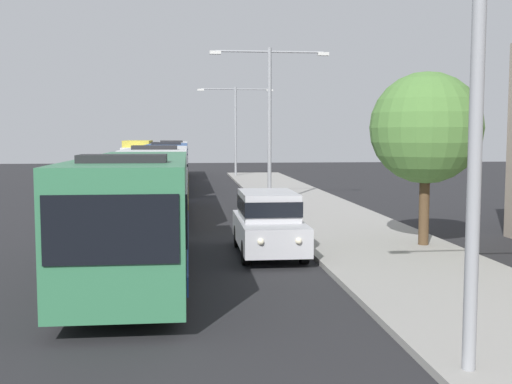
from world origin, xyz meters
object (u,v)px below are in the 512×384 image
streetlamp_mid (270,108)px  bus_fourth_in_line (173,158)px  bus_middle (168,165)px  bus_second_in_line (159,178)px  box_truck_oncoming (138,156)px  bus_lead (137,211)px  white_suv (268,221)px  streetlamp_near (479,32)px  roadside_tree (426,128)px  streetlamp_far (236,120)px

streetlamp_mid → bus_fourth_in_line: bearing=103.5°
bus_middle → streetlamp_mid: (5.40, -9.91, 3.28)m
bus_second_in_line → box_truck_oncoming: 30.47m
bus_lead → box_truck_oncoming: 42.88m
streetlamp_mid → bus_second_in_line: bearing=-149.6°
bus_second_in_line → streetlamp_mid: size_ratio=1.50×
bus_middle → streetlamp_mid: bearing=-61.4°
bus_middle → white_suv: size_ratio=2.36×
bus_second_in_line → box_truck_oncoming: size_ratio=1.41×
bus_lead → bus_fourth_in_line: 38.18m
bus_middle → streetlamp_mid: size_ratio=1.44×
bus_fourth_in_line → streetlamp_near: streetlamp_near is taller
bus_second_in_line → roadside_tree: 13.04m
bus_second_in_line → streetlamp_near: streetlamp_near is taller
bus_fourth_in_line → box_truck_oncoming: (-3.30, 4.57, 0.02)m
bus_lead → bus_middle: (0.00, 25.53, 0.00)m
bus_fourth_in_line → white_suv: size_ratio=2.47×
box_truck_oncoming → white_suv: bearing=-80.1°
bus_lead → bus_middle: bearing=90.0°
bus_fourth_in_line → roadside_tree: 36.32m
bus_lead → bus_second_in_line: same height
streetlamp_near → streetlamp_mid: 23.11m
bus_fourth_in_line → roadside_tree: roadside_tree is taller
roadside_tree → bus_lead: bearing=-161.1°
streetlamp_mid → streetlamp_far: size_ratio=1.02×
streetlamp_mid → bus_middle: bearing=118.6°
bus_second_in_line → bus_middle: same height
bus_second_in_line → bus_fourth_in_line: 25.72m
streetlamp_near → roadside_tree: (3.29, 10.46, -1.22)m
bus_lead → streetlamp_near: size_ratio=1.34×
streetlamp_mid → streetlamp_far: 23.11m
bus_second_in_line → roadside_tree: (8.69, -9.48, 2.13)m
box_truck_oncoming → bus_middle: bearing=-79.1°
white_suv → bus_middle: bearing=99.2°
bus_fourth_in_line → streetlamp_mid: 23.42m
streetlamp_far → bus_lead: bearing=-97.9°
bus_middle → white_suv: 23.19m
white_suv → streetlamp_far: (1.70, 36.09, 3.88)m
roadside_tree → bus_middle: bearing=111.1°
bus_fourth_in_line → streetlamp_mid: size_ratio=1.51×
bus_lead → roadside_tree: 9.43m
bus_middle → streetlamp_mid: streetlamp_mid is taller
box_truck_oncoming → bus_lead: bearing=-85.6°
bus_second_in_line → streetlamp_far: (5.40, 26.28, 3.22)m
bus_fourth_in_line → roadside_tree: bearing=-76.1°
bus_fourth_in_line → streetlamp_far: (5.40, 0.56, 3.22)m
bus_second_in_line → streetlamp_mid: 7.07m
white_suv → streetlamp_mid: bearing=82.5°
bus_second_in_line → bus_fourth_in_line: bearing=90.0°
streetlamp_far → white_suv: bearing=-92.7°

